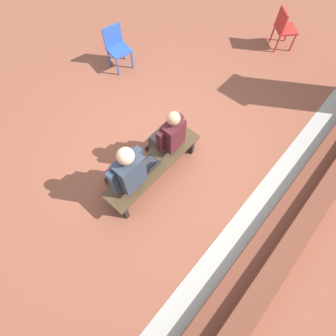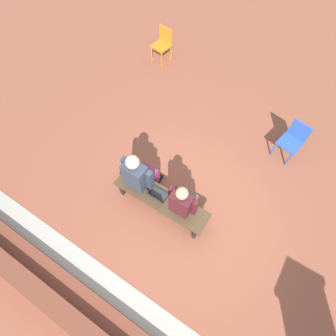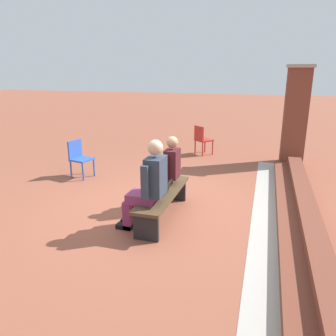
{
  "view_description": "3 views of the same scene",
  "coord_description": "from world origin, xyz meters",
  "px_view_note": "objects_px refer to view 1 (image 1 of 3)",
  "views": [
    {
      "loc": [
        1.69,
        1.66,
        3.99
      ],
      "look_at": [
        0.43,
        0.54,
        0.92
      ],
      "focal_mm": 28.0,
      "sensor_mm": 36.0,
      "label": 1
    },
    {
      "loc": [
        -0.78,
        1.66,
        4.7
      ],
      "look_at": [
        0.48,
        -0.33,
        0.67
      ],
      "focal_mm": 28.0,
      "sensor_mm": 36.0,
      "label": 2
    },
    {
      "loc": [
        5.09,
        1.66,
        2.35
      ],
      "look_at": [
        0.82,
        0.38,
        1.02
      ],
      "focal_mm": 35.0,
      "sensor_mm": 36.0,
      "label": 3
    }
  ],
  "objects_px": {
    "bench": "(154,167)",
    "person_student": "(168,136)",
    "person_adult": "(126,172)",
    "plastic_chair_by_pillar": "(117,45)",
    "laptop": "(151,165)",
    "plastic_chair_foreground": "(284,27)"
  },
  "relations": [
    {
      "from": "person_adult",
      "to": "plastic_chair_by_pillar",
      "type": "height_order",
      "value": "person_adult"
    },
    {
      "from": "bench",
      "to": "laptop",
      "type": "xyz_separation_m",
      "value": [
        0.07,
        0.01,
        0.15
      ]
    },
    {
      "from": "person_adult",
      "to": "laptop",
      "type": "distance_m",
      "value": 0.48
    },
    {
      "from": "bench",
      "to": "plastic_chair_by_pillar",
      "type": "relative_size",
      "value": 2.14
    },
    {
      "from": "bench",
      "to": "person_student",
      "type": "height_order",
      "value": "person_student"
    },
    {
      "from": "person_student",
      "to": "person_adult",
      "type": "relative_size",
      "value": 0.92
    },
    {
      "from": "laptop",
      "to": "plastic_chair_foreground",
      "type": "xyz_separation_m",
      "value": [
        -4.45,
        -0.22,
        -0.02
      ]
    },
    {
      "from": "laptop",
      "to": "person_adult",
      "type": "bearing_deg",
      "value": -11.66
    },
    {
      "from": "bench",
      "to": "person_adult",
      "type": "bearing_deg",
      "value": -8.58
    },
    {
      "from": "person_student",
      "to": "laptop",
      "type": "distance_m",
      "value": 0.53
    },
    {
      "from": "person_adult",
      "to": "laptop",
      "type": "relative_size",
      "value": 4.41
    },
    {
      "from": "bench",
      "to": "person_student",
      "type": "distance_m",
      "value": 0.54
    },
    {
      "from": "person_student",
      "to": "plastic_chair_by_pillar",
      "type": "height_order",
      "value": "person_student"
    },
    {
      "from": "plastic_chair_foreground",
      "to": "plastic_chair_by_pillar",
      "type": "distance_m",
      "value": 3.64
    },
    {
      "from": "laptop",
      "to": "plastic_chair_by_pillar",
      "type": "relative_size",
      "value": 0.38
    },
    {
      "from": "person_adult",
      "to": "plastic_chair_by_pillar",
      "type": "xyz_separation_m",
      "value": [
        -2.01,
        -2.41,
        -0.26
      ]
    },
    {
      "from": "bench",
      "to": "person_adult",
      "type": "xyz_separation_m",
      "value": [
        0.47,
        -0.07,
        0.39
      ]
    },
    {
      "from": "person_student",
      "to": "person_adult",
      "type": "height_order",
      "value": "person_adult"
    },
    {
      "from": "person_student",
      "to": "laptop",
      "type": "relative_size",
      "value": 4.05
    },
    {
      "from": "bench",
      "to": "plastic_chair_foreground",
      "type": "distance_m",
      "value": 4.39
    },
    {
      "from": "bench",
      "to": "laptop",
      "type": "relative_size",
      "value": 5.62
    },
    {
      "from": "person_student",
      "to": "laptop",
      "type": "xyz_separation_m",
      "value": [
        0.48,
        0.08,
        -0.2
      ]
    }
  ]
}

